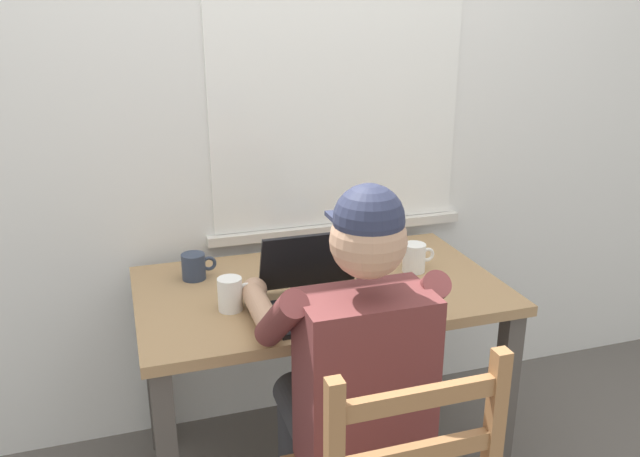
# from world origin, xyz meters

# --- Properties ---
(back_wall) EXTENTS (6.00, 0.08, 2.60)m
(back_wall) POSITION_xyz_m (0.00, 0.44, 1.30)
(back_wall) COLOR silver
(back_wall) RESTS_ON ground
(desk) EXTENTS (1.21, 0.72, 0.73)m
(desk) POSITION_xyz_m (0.00, 0.00, 0.62)
(desk) COLOR #9E7A51
(desk) RESTS_ON ground
(seated_person) EXTENTS (0.50, 0.60, 1.23)m
(seated_person) POSITION_xyz_m (-0.05, -0.43, 0.67)
(seated_person) COLOR brown
(seated_person) RESTS_ON ground
(laptop) EXTENTS (0.33, 0.32, 0.22)m
(laptop) POSITION_xyz_m (-0.05, -0.15, 0.78)
(laptop) COLOR black
(laptop) RESTS_ON desk
(computer_mouse) EXTENTS (0.06, 0.10, 0.03)m
(computer_mouse) POSITION_xyz_m (0.21, -0.18, 0.75)
(computer_mouse) COLOR black
(computer_mouse) RESTS_ON desk
(coffee_mug_white) EXTENTS (0.11, 0.08, 0.10)m
(coffee_mug_white) POSITION_xyz_m (-0.31, -0.09, 0.79)
(coffee_mug_white) COLOR white
(coffee_mug_white) RESTS_ON desk
(coffee_mug_dark) EXTENTS (0.12, 0.08, 0.09)m
(coffee_mug_dark) POSITION_xyz_m (-0.39, 0.18, 0.78)
(coffee_mug_dark) COLOR #2D384C
(coffee_mug_dark) RESTS_ON desk
(coffee_mug_spare) EXTENTS (0.12, 0.08, 0.10)m
(coffee_mug_spare) POSITION_xyz_m (0.36, 0.02, 0.78)
(coffee_mug_spare) COLOR white
(coffee_mug_spare) RESTS_ON desk
(book_stack_main) EXTENTS (0.22, 0.16, 0.08)m
(book_stack_main) POSITION_xyz_m (0.08, 0.17, 0.77)
(book_stack_main) COLOR gold
(book_stack_main) RESTS_ON desk
(paper_pile_near_laptop) EXTENTS (0.29, 0.24, 0.02)m
(paper_pile_near_laptop) POSITION_xyz_m (0.05, 0.11, 0.74)
(paper_pile_near_laptop) COLOR white
(paper_pile_near_laptop) RESTS_ON desk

